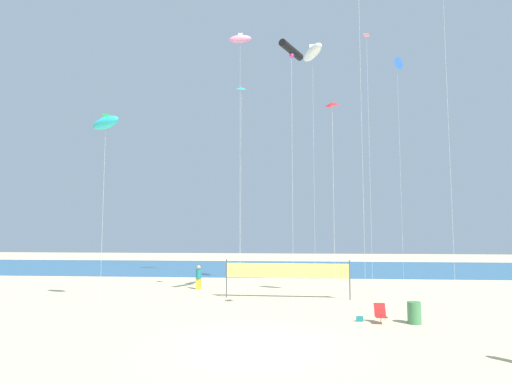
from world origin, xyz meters
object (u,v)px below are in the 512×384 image
Objects in this scene: kite_blue_delta at (397,65)px; kite_white_inflatable at (313,53)px; kite_cyan_inflatable at (106,123)px; beachgoer_teal_shirt at (199,276)px; kite_red_diamond at (332,107)px; beach_handbag at (360,319)px; kite_cyan_diamond at (241,94)px; trash_barrel at (414,313)px; folding_beach_chair at (380,313)px; kite_pink_diamond at (367,50)px; volleyball_net at (287,272)px; kite_black_tube at (291,51)px; kite_pink_inflatable at (240,39)px.

kite_white_inflatable is at bearing -155.64° from kite_blue_delta.
kite_cyan_inflatable is at bearing -148.67° from kite_white_inflatable.
beachgoer_teal_shirt is 16.36m from kite_red_diamond.
kite_cyan_inflatable is at bearing 169.89° from beach_handbag.
trash_barrel is at bearing -37.25° from kite_cyan_diamond.
folding_beach_chair is 0.08× the size of kite_red_diamond.
beach_handbag is at bearing -104.91° from kite_pink_diamond.
kite_cyan_inflatable is at bearing 170.33° from trash_barrel.
kite_black_tube is (0.35, -2.82, 13.13)m from volleyball_net.
kite_cyan_inflatable is at bearing -22.76° from beachgoer_teal_shirt.
kite_cyan_inflatable is 17.35m from kite_pink_inflatable.
beachgoer_teal_shirt is at bearing 129.69° from kite_red_diamond.
kite_white_inflatable is at bearing 91.46° from kite_red_diamond.
kite_cyan_diamond reaches higher than trash_barrel.
folding_beach_chair is 18.61m from kite_pink_diamond.
kite_blue_delta reaches higher than kite_cyan_inflatable.
kite_blue_delta is (3.06, 13.37, 17.02)m from trash_barrel.
kite_pink_inflatable is 1.56× the size of kite_cyan_diamond.
kite_black_tube reaches higher than kite_cyan_diamond.
kite_red_diamond is 11.76m from kite_pink_diamond.
kite_black_tube is 1.43× the size of kite_red_diamond.
folding_beach_chair is at bearing -77.03° from kite_white_inflatable.
trash_barrel is 19.15m from kite_cyan_inflatable.
kite_cyan_inflatable is at bearing 166.47° from kite_red_diamond.
folding_beach_chair is 7.97m from volleyball_net.
kite_pink_inflatable is (-12.91, 1.69, 3.38)m from kite_blue_delta.
kite_white_inflatable is (1.97, 3.63, 15.77)m from volleyball_net.
kite_pink_diamond is at bearing 20.79° from volleyball_net.
kite_pink_inflatable is 11.42m from kite_cyan_diamond.
trash_barrel is 0.09× the size of kite_red_diamond.
beach_handbag is 0.02× the size of kite_blue_delta.
kite_blue_delta is at bearing 48.33° from kite_black_tube.
kite_cyan_inflatable is 18.25m from kite_pink_diamond.
kite_pink_diamond is at bearing 101.14° from folding_beach_chair.
volleyball_net reaches higher than beach_handbag.
kite_blue_delta is at bearing 28.92° from kite_cyan_inflatable.
trash_barrel is at bearing -48.49° from volleyball_net.
beach_handbag is 15.89m from kite_cyan_diamond.
kite_blue_delta reaches higher than beachgoer_teal_shirt.
kite_black_tube is at bearing -104.02° from kite_white_inflatable.
kite_pink_diamond reaches higher than beachgoer_teal_shirt.
kite_blue_delta reaches higher than beach_handbag.
folding_beach_chair is at bearing -42.55° from kite_cyan_diamond.
kite_cyan_diamond reaches higher than kite_cyan_inflatable.
beach_handbag is 15.35m from kite_black_tube.
trash_barrel is 2.46m from beach_handbag.
kite_pink_inflatable reaches higher than beachgoer_teal_shirt.
kite_white_inflatable is 15.99m from kite_cyan_inflatable.
kite_white_inflatable is 4.03m from kite_pink_diamond.
kite_blue_delta reaches higher than kite_red_diamond.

